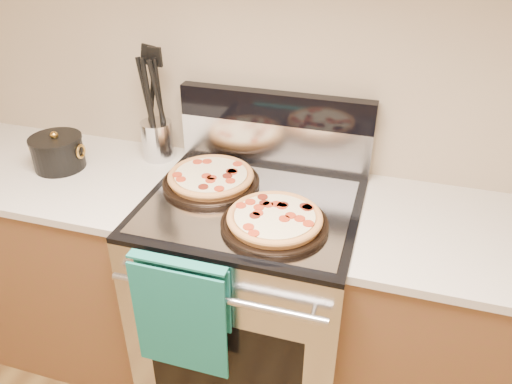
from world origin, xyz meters
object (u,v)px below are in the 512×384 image
(pepperoni_pizza_front, at_px, (275,220))
(utensil_crock, at_px, (158,140))
(pepperoni_pizza_back, at_px, (211,178))
(saucepan, at_px, (58,154))
(range_body, at_px, (252,301))

(pepperoni_pizza_front, xyz_separation_m, utensil_crock, (-0.60, 0.37, 0.04))
(pepperoni_pizza_back, bearing_deg, saucepan, -177.90)
(pepperoni_pizza_front, bearing_deg, pepperoni_pizza_back, 146.51)
(pepperoni_pizza_front, relative_size, utensil_crock, 2.19)
(range_body, distance_m, saucepan, 0.97)
(pepperoni_pizza_back, height_order, saucepan, saucepan)
(range_body, xyz_separation_m, pepperoni_pizza_back, (-0.18, 0.07, 0.50))
(pepperoni_pizza_back, xyz_separation_m, saucepan, (-0.64, -0.02, 0.02))
(utensil_crock, distance_m, saucepan, 0.39)
(range_body, xyz_separation_m, saucepan, (-0.82, 0.05, 0.52))
(range_body, relative_size, pepperoni_pizza_front, 2.58)
(utensil_crock, bearing_deg, pepperoni_pizza_back, -29.54)
(pepperoni_pizza_back, xyz_separation_m, pepperoni_pizza_front, (0.30, -0.20, -0.00))
(range_body, relative_size, pepperoni_pizza_back, 2.52)
(range_body, height_order, saucepan, saucepan)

